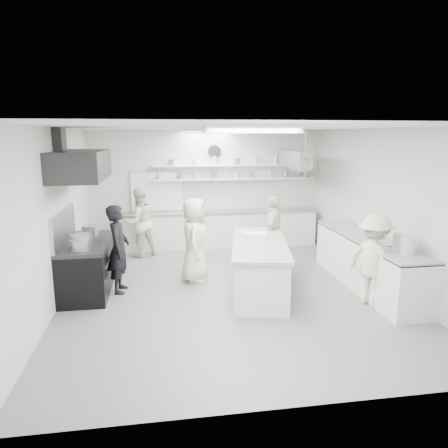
{
  "coord_description": "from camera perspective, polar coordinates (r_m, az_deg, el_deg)",
  "views": [
    {
      "loc": [
        -1.26,
        -7.31,
        2.87
      ],
      "look_at": [
        -0.01,
        0.6,
        1.16
      ],
      "focal_mm": 33.51,
      "sensor_mm": 36.0,
      "label": 1
    }
  ],
  "objects": [
    {
      "name": "floor",
      "position": [
        7.95,
        0.73,
        -9.16
      ],
      "size": [
        6.0,
        7.0,
        0.02
      ],
      "primitive_type": "cube",
      "color": "gray",
      "rests_on": "ground"
    },
    {
      "name": "ceiling",
      "position": [
        7.42,
        0.79,
        13.15
      ],
      "size": [
        6.0,
        7.0,
        0.02
      ],
      "primitive_type": "cube",
      "color": "white",
      "rests_on": "wall_back"
    },
    {
      "name": "wall_back",
      "position": [
        10.97,
        -2.36,
        4.88
      ],
      "size": [
        6.0,
        0.04,
        3.0
      ],
      "primitive_type": "cube",
      "color": "silver",
      "rests_on": "floor"
    },
    {
      "name": "wall_front",
      "position": [
        4.24,
        8.88,
        -6.92
      ],
      "size": [
        6.0,
        0.04,
        3.0
      ],
      "primitive_type": "cube",
      "color": "silver",
      "rests_on": "floor"
    },
    {
      "name": "wall_left",
      "position": [
        7.63,
        -22.03,
        0.85
      ],
      "size": [
        0.04,
        7.0,
        3.0
      ],
      "primitive_type": "cube",
      "color": "silver",
      "rests_on": "floor"
    },
    {
      "name": "wall_right",
      "position": [
        8.57,
        20.96,
        2.07
      ],
      "size": [
        0.04,
        7.0,
        3.0
      ],
      "primitive_type": "cube",
      "color": "silver",
      "rests_on": "floor"
    },
    {
      "name": "stove",
      "position": [
        8.19,
        -18.1,
        -5.74
      ],
      "size": [
        0.8,
        1.8,
        0.9
      ],
      "primitive_type": "cube",
      "color": "black",
      "rests_on": "floor"
    },
    {
      "name": "exhaust_hood",
      "position": [
        7.84,
        -19.01,
        7.62
      ],
      "size": [
        0.85,
        2.0,
        0.5
      ],
      "primitive_type": "cube",
      "color": "#29292A",
      "rests_on": "wall_left"
    },
    {
      "name": "back_counter",
      "position": [
        10.89,
        -0.56,
        -0.72
      ],
      "size": [
        5.0,
        0.6,
        0.92
      ],
      "primitive_type": "cube",
      "color": "white",
      "rests_on": "floor"
    },
    {
      "name": "shelf_lower",
      "position": [
        10.91,
        1.39,
        6.17
      ],
      "size": [
        4.2,
        0.26,
        0.04
      ],
      "primitive_type": "cube",
      "color": "white",
      "rests_on": "wall_back"
    },
    {
      "name": "shelf_upper",
      "position": [
        10.88,
        1.4,
        8.0
      ],
      "size": [
        4.2,
        0.26,
        0.04
      ],
      "primitive_type": "cube",
      "color": "white",
      "rests_on": "wall_back"
    },
    {
      "name": "pass_through_window",
      "position": [
        10.88,
        -9.18,
        4.41
      ],
      "size": [
        1.3,
        0.04,
        1.0
      ],
      "primitive_type": "cube",
      "color": "black",
      "rests_on": "wall_back"
    },
    {
      "name": "wall_clock",
      "position": [
        10.87,
        -1.31,
        9.85
      ],
      "size": [
        0.32,
        0.05,
        0.32
      ],
      "primitive_type": "cylinder",
      "rotation": [
        1.57,
        0.0,
        0.0
      ],
      "color": "white",
      "rests_on": "wall_back"
    },
    {
      "name": "right_counter",
      "position": [
        8.46,
        19.04,
        -5.09
      ],
      "size": [
        0.74,
        3.3,
        0.94
      ],
      "primitive_type": "cube",
      "color": "white",
      "rests_on": "floor"
    },
    {
      "name": "pot_rack",
      "position": [
        10.26,
        9.65,
        8.71
      ],
      "size": [
        0.3,
        1.6,
        0.4
      ],
      "primitive_type": "cube",
      "color": "#A1A1A2",
      "rests_on": "ceiling"
    },
    {
      "name": "light_fixture_front",
      "position": [
        5.65,
        3.98,
        12.76
      ],
      "size": [
        1.3,
        0.25,
        0.1
      ],
      "primitive_type": "cube",
      "color": "white",
      "rests_on": "ceiling"
    },
    {
      "name": "light_fixture_rear",
      "position": [
        9.19,
        -1.16,
        12.5
      ],
      "size": [
        1.3,
        0.25,
        0.1
      ],
      "primitive_type": "cube",
      "color": "white",
      "rests_on": "ceiling"
    },
    {
      "name": "prep_island",
      "position": [
        7.84,
        4.84,
        -5.98
      ],
      "size": [
        1.37,
        2.55,
        0.89
      ],
      "primitive_type": "cube",
      "rotation": [
        0.0,
        0.0,
        -0.2
      ],
      "color": "white",
      "rests_on": "floor"
    },
    {
      "name": "stove_pot",
      "position": [
        7.59,
        -18.92,
        -2.42
      ],
      "size": [
        0.36,
        0.36,
        0.29
      ],
      "primitive_type": "cylinder",
      "color": "#A1A1A2",
      "rests_on": "stove"
    },
    {
      "name": "cook_stove",
      "position": [
        7.92,
        -14.17,
        -3.33
      ],
      "size": [
        0.43,
        0.62,
        1.64
      ],
      "primitive_type": "imported",
      "rotation": [
        0.0,
        0.0,
        1.5
      ],
      "color": "black",
      "rests_on": "floor"
    },
    {
      "name": "cook_back",
      "position": [
        10.13,
        -11.48,
        0.24
      ],
      "size": [
        1.01,
        0.93,
        1.67
      ],
      "primitive_type": "imported",
      "rotation": [
        0.0,
        0.0,
        -2.67
      ],
      "color": "silver",
      "rests_on": "floor"
    },
    {
      "name": "cook_island_left",
      "position": [
        8.27,
        -4.04,
        -2.21
      ],
      "size": [
        0.65,
        0.89,
        1.67
      ],
      "primitive_type": "imported",
      "rotation": [
        0.0,
        0.0,
        1.41
      ],
      "color": "silver",
      "rests_on": "floor"
    },
    {
      "name": "cook_island_right",
      "position": [
        9.0,
        6.72,
        -1.24
      ],
      "size": [
        0.8,
        1.02,
        1.62
      ],
      "primitive_type": "imported",
      "rotation": [
        0.0,
        0.0,
        -2.07
      ],
      "color": "silver",
      "rests_on": "floor"
    },
    {
      "name": "cook_right",
      "position": [
        7.52,
        19.79,
        -4.7
      ],
      "size": [
        0.94,
        1.17,
        1.59
      ],
      "primitive_type": "imported",
      "rotation": [
        0.0,
        0.0,
        1.97
      ],
      "color": "silver",
      "rests_on": "floor"
    },
    {
      "name": "bowl_island_a",
      "position": [
        8.21,
        3.67,
        -1.64
      ],
      "size": [
        0.33,
        0.33,
        0.07
      ],
      "primitive_type": "imported",
      "rotation": [
        0.0,
        0.0,
        -0.18
      ],
      "color": "#A1A1A2",
      "rests_on": "prep_island"
    },
    {
      "name": "bowl_island_b",
      "position": [
        7.06,
        4.22,
        -3.99
      ],
      "size": [
        0.24,
        0.24,
        0.06
      ],
      "primitive_type": "imported",
      "rotation": [
        0.0,
        0.0,
        0.43
      ],
      "color": "white",
      "rests_on": "prep_island"
    },
    {
      "name": "bowl_right",
      "position": [
        7.88,
        21.75,
        -2.75
      ],
      "size": [
        0.3,
        0.3,
        0.06
      ],
      "primitive_type": "imported",
      "rotation": [
        0.0,
        0.0,
        -0.24
      ],
      "color": "white",
      "rests_on": "right_counter"
    }
  ]
}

